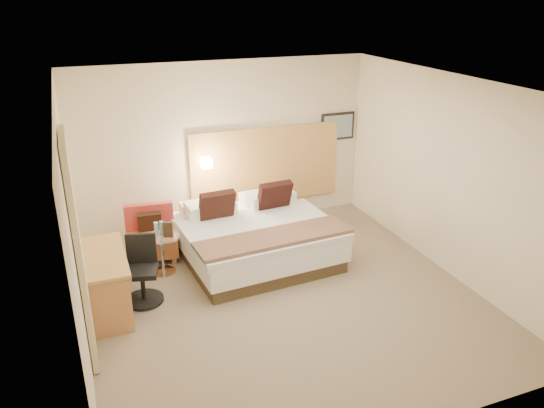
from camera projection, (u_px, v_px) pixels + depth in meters
name	position (u px, v px, depth m)	size (l,w,h in m)	color
floor	(283.00, 297.00, 6.87)	(4.80, 5.00, 0.02)	#776650
ceiling	(285.00, 85.00, 5.84)	(4.80, 5.00, 0.02)	white
wall_back	(225.00, 146.00, 8.52)	(4.80, 0.02, 2.70)	beige
wall_front	(404.00, 309.00, 4.19)	(4.80, 0.02, 2.70)	beige
wall_left	(71.00, 230.00, 5.55)	(0.02, 5.00, 2.70)	beige
wall_right	(448.00, 176.00, 7.16)	(0.02, 5.00, 2.70)	beige
headboard_panel	(266.00, 165.00, 8.87)	(2.60, 0.04, 1.30)	tan
art_frame	(338.00, 126.00, 9.11)	(0.62, 0.03, 0.47)	black
art_canvas	(338.00, 127.00, 9.10)	(0.54, 0.01, 0.39)	#778FA4
lamp_arm	(205.00, 162.00, 8.40)	(0.02, 0.02, 0.12)	silver
lamp_shade	(206.00, 163.00, 8.35)	(0.15, 0.15, 0.15)	#FFEDC6
curtain	(79.00, 251.00, 5.40)	(0.06, 0.90, 2.42)	beige
bottle_a	(156.00, 229.00, 7.23)	(0.06, 0.06, 0.20)	#94B2E5
bottle_b	(162.00, 228.00, 7.26)	(0.06, 0.06, 0.20)	#94CBE6
menu_folder	(168.00, 229.00, 7.20)	(0.13, 0.05, 0.22)	#3B2818
bed	(254.00, 236.00, 7.76)	(2.23, 2.19, 1.03)	#413320
lounge_chair	(151.00, 237.00, 7.80)	(0.77, 0.69, 0.75)	#9A7248
side_table	(162.00, 253.00, 7.32)	(0.59, 0.59, 0.55)	silver
desk	(105.00, 267.00, 6.36)	(0.56, 1.22, 0.76)	#AE8544
desk_chair	(142.00, 275.00, 6.66)	(0.59, 0.59, 0.86)	black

